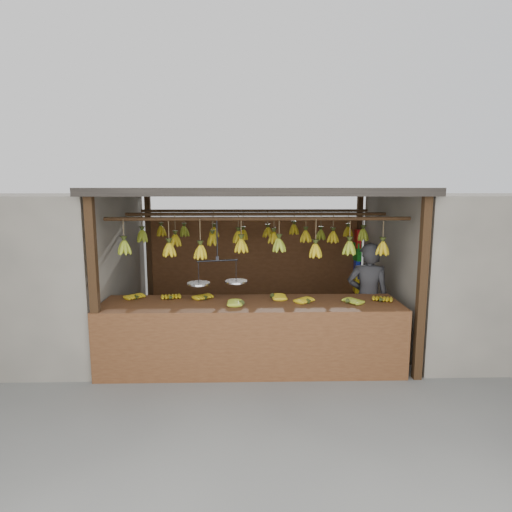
{
  "coord_description": "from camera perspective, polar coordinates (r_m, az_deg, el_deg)",
  "views": [
    {
      "loc": [
        -0.17,
        -6.58,
        2.4
      ],
      "look_at": [
        0.0,
        0.3,
        1.3
      ],
      "focal_mm": 30.0,
      "sensor_mm": 36.0,
      "label": 1
    }
  ],
  "objects": [
    {
      "name": "balance_scale",
      "position": [
        5.72,
        -5.13,
        -3.14
      ],
      "size": [
        0.78,
        0.4,
        0.86
      ],
      "color": "black",
      "rests_on": "ground"
    },
    {
      "name": "vendor",
      "position": [
        6.43,
        14.67,
        -5.47
      ],
      "size": [
        0.67,
        0.52,
        1.63
      ],
      "primitive_type": "imported",
      "rotation": [
        0.0,
        0.0,
        2.91
      ],
      "color": "#262628",
      "rests_on": "ground"
    },
    {
      "name": "neighbor_right",
      "position": [
        7.68,
        28.01,
        -1.36
      ],
      "size": [
        3.0,
        3.0,
        2.3
      ],
      "primitive_type": "cube",
      "color": "slate",
      "rests_on": "ground"
    },
    {
      "name": "hanging_bananas",
      "position": [
        6.62,
        -0.0,
        2.34
      ],
      "size": [
        3.58,
        2.26,
        0.39
      ],
      "color": "#92A523",
      "rests_on": "ground"
    },
    {
      "name": "neighbor_left",
      "position": [
        7.52,
        -28.53,
        -1.59
      ],
      "size": [
        3.0,
        3.0,
        2.3
      ],
      "primitive_type": "cube",
      "color": "slate",
      "rests_on": "ground"
    },
    {
      "name": "stall",
      "position": [
        6.92,
        -0.01,
        5.53
      ],
      "size": [
        4.3,
        3.3,
        2.4
      ],
      "color": "black",
      "rests_on": "ground"
    },
    {
      "name": "bag_bundles",
      "position": [
        8.31,
        13.31,
        -0.62
      ],
      "size": [
        0.08,
        0.26,
        1.2
      ],
      "color": "red",
      "rests_on": "ground"
    },
    {
      "name": "ground",
      "position": [
        7.0,
        0.06,
        -10.96
      ],
      "size": [
        80.0,
        80.0,
        0.0
      ],
      "primitive_type": "plane",
      "color": "#5B5B57"
    },
    {
      "name": "counter",
      "position": [
        5.6,
        -0.62,
        -8.38
      ],
      "size": [
        3.95,
        0.9,
        0.96
      ],
      "color": "#57311A",
      "rests_on": "ground"
    }
  ]
}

